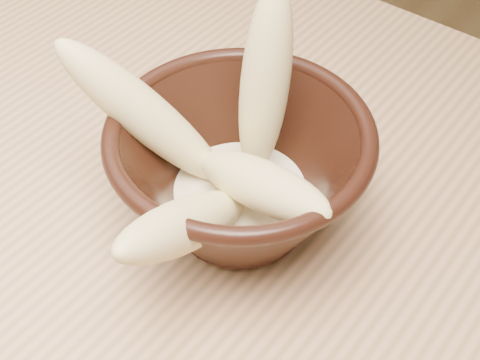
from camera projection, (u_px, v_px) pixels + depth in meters
name	position (u px, v px, depth m)	size (l,w,h in m)	color
table	(233.00, 285.00, 0.64)	(1.20, 0.80, 0.75)	tan
bowl	(240.00, 172.00, 0.54)	(0.21, 0.21, 0.11)	black
milk_puddle	(240.00, 195.00, 0.56)	(0.12, 0.12, 0.02)	#EFE4C0
banana_upright	(265.00, 84.00, 0.52)	(0.04, 0.04, 0.17)	#EBD98B
banana_left	(144.00, 114.00, 0.52)	(0.04, 0.04, 0.17)	#EBD98B
banana_across	(261.00, 185.00, 0.50)	(0.04, 0.04, 0.14)	#EBD98B
banana_front	(186.00, 224.00, 0.47)	(0.04, 0.04, 0.17)	#EBD98B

